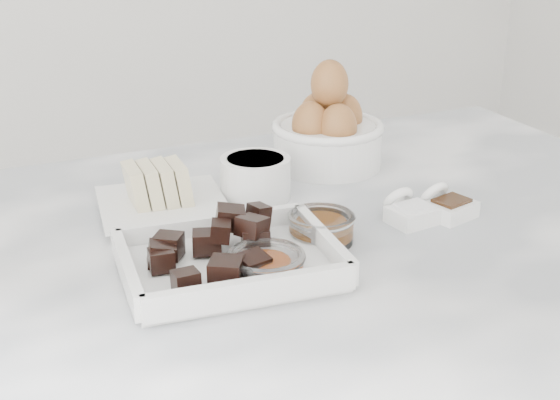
# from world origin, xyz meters

# --- Properties ---
(marble_slab) EXTENTS (1.20, 0.80, 0.04)m
(marble_slab) POSITION_xyz_m (0.00, 0.00, 0.92)
(marble_slab) COLOR silver
(marble_slab) RESTS_ON cabinet
(chocolate_dish) EXTENTS (0.25, 0.20, 0.06)m
(chocolate_dish) POSITION_xyz_m (-0.08, -0.05, 0.96)
(chocolate_dish) COLOR white
(chocolate_dish) RESTS_ON marble_slab
(butter_plate) EXTENTS (0.18, 0.18, 0.07)m
(butter_plate) POSITION_xyz_m (-0.10, 0.15, 0.96)
(butter_plate) COLOR white
(butter_plate) RESTS_ON marble_slab
(sugar_ramekin) EXTENTS (0.10, 0.10, 0.06)m
(sugar_ramekin) POSITION_xyz_m (0.03, 0.14, 0.97)
(sugar_ramekin) COLOR white
(sugar_ramekin) RESTS_ON marble_slab
(egg_bowl) EXTENTS (0.17, 0.17, 0.16)m
(egg_bowl) POSITION_xyz_m (0.18, 0.22, 0.99)
(egg_bowl) COLOR white
(egg_bowl) RESTS_ON marble_slab
(honey_bowl) EXTENTS (0.08, 0.08, 0.04)m
(honey_bowl) POSITION_xyz_m (0.05, -0.02, 0.96)
(honey_bowl) COLOR white
(honey_bowl) RESTS_ON marble_slab
(zest_bowl) EXTENTS (0.09, 0.09, 0.04)m
(zest_bowl) POSITION_xyz_m (-0.05, -0.09, 0.96)
(zest_bowl) COLOR white
(zest_bowl) RESTS_ON marble_slab
(vanilla_spoon) EXTENTS (0.07, 0.08, 0.04)m
(vanilla_spoon) POSITION_xyz_m (0.23, -0.01, 0.95)
(vanilla_spoon) COLOR white
(vanilla_spoon) RESTS_ON marble_slab
(salt_spoon) EXTENTS (0.06, 0.08, 0.04)m
(salt_spoon) POSITION_xyz_m (0.18, -0.01, 0.95)
(salt_spoon) COLOR white
(salt_spoon) RESTS_ON marble_slab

